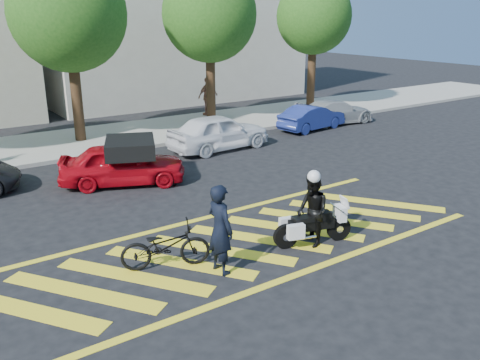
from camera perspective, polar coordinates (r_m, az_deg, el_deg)
ground at (r=12.31m, az=0.28°, el=-7.18°), size 90.00×90.00×0.00m
sidewalk at (r=22.66m, az=-17.41°, el=4.14°), size 60.00×5.00×0.15m
crosswalk at (r=12.29m, az=0.13°, el=-7.20°), size 12.33×4.00×0.01m
building_right at (r=33.80m, az=-8.02°, el=18.50°), size 16.00×8.00×11.00m
tree_center at (r=22.15m, az=-18.41°, el=16.92°), size 4.60×4.60×7.56m
tree_right at (r=24.84m, az=-3.25°, el=17.71°), size 4.40×4.40×7.41m
tree_far_right at (r=28.78m, az=8.38°, el=17.43°), size 4.00×4.00×7.10m
officer_bike at (r=10.68m, az=-2.24°, el=-5.55°), size 0.53×0.75×1.97m
bicycle at (r=11.15m, az=-8.37°, el=-7.35°), size 2.04×1.31×1.01m
police_motorcycle at (r=12.23m, az=8.07°, el=-5.08°), size 1.96×0.91×0.88m
officer_moto at (r=12.07m, az=8.13°, el=-3.47°), size 0.85×0.98×1.72m
red_convertible at (r=16.70m, az=-13.04°, el=1.75°), size 4.25×3.01×1.34m
parked_mid_right at (r=20.50m, az=-2.39°, el=5.41°), size 4.35×1.96×1.45m
parked_right at (r=24.33m, az=8.07°, el=6.97°), size 3.68×1.68×1.17m
parked_far_right at (r=25.92m, az=10.71°, el=7.54°), size 4.20×2.00×1.18m
pedestrian_right at (r=26.83m, az=-3.61°, el=9.37°), size 1.18×0.53×1.98m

